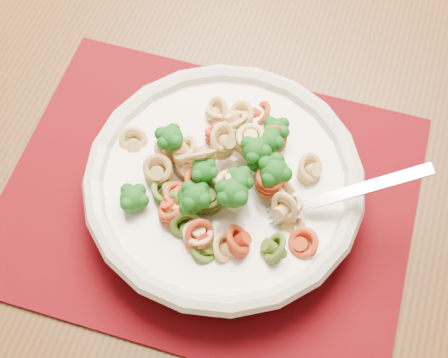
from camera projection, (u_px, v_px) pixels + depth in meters
The scene contains 5 objects.
dining_table at pixel (199, 178), 0.74m from camera, with size 1.69×1.31×0.71m.
placemat at pixel (209, 198), 0.63m from camera, with size 0.41×0.32×0.00m, color #5B0311.
pasta_bowl at pixel (224, 184), 0.60m from camera, with size 0.27×0.27×0.05m.
pasta_broccoli_heap at pixel (224, 176), 0.59m from camera, with size 0.23×0.23×0.06m, color #DEB66D, non-canonical shape.
fork at pixel (285, 211), 0.57m from camera, with size 0.19×0.02×0.01m, color silver, non-canonical shape.
Camera 1 is at (0.61, -1.08, 1.28)m, focal length 50.00 mm.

